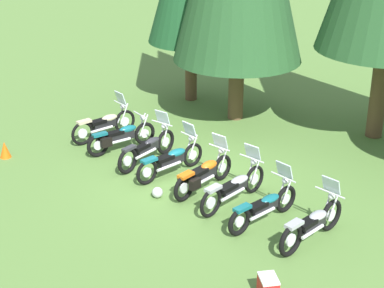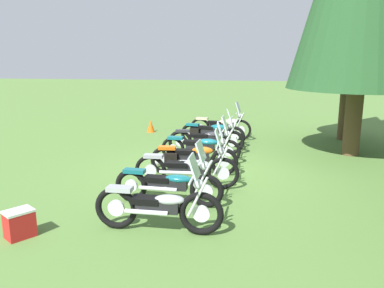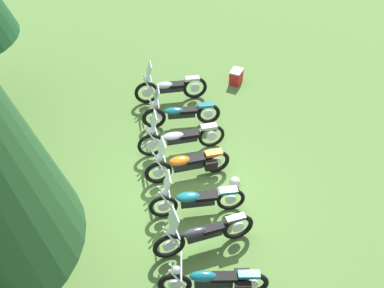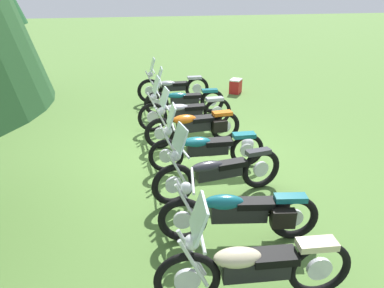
{
  "view_description": "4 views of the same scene",
  "coord_description": "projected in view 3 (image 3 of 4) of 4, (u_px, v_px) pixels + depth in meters",
  "views": [
    {
      "loc": [
        10.4,
        -10.54,
        7.59
      ],
      "look_at": [
        -0.67,
        0.76,
        0.62
      ],
      "focal_mm": 58.18,
      "sensor_mm": 36.0,
      "label": 1
    },
    {
      "loc": [
        10.12,
        1.25,
        2.96
      ],
      "look_at": [
        0.46,
        -0.2,
        0.76
      ],
      "focal_mm": 36.42,
      "sensor_mm": 36.0,
      "label": 2
    },
    {
      "loc": [
        -8.02,
        1.49,
        8.95
      ],
      "look_at": [
        1.1,
        -0.33,
        0.7
      ],
      "focal_mm": 44.79,
      "sensor_mm": 36.0,
      "label": 3
    },
    {
      "loc": [
        -6.72,
        1.54,
        3.33
      ],
      "look_at": [
        -0.8,
        0.22,
        0.65
      ],
      "focal_mm": 33.25,
      "sensor_mm": 36.0,
      "label": 4
    }
  ],
  "objects": [
    {
      "name": "motorcycle_4",
      "position": [
        188.0,
        163.0,
        12.2
      ],
      "size": [
        0.68,
        2.25,
        1.37
      ],
      "rotation": [
        0.0,
        0.0,
        1.63
      ],
      "color": "black",
      "rests_on": "ground_plane"
    },
    {
      "name": "motorcycle_3",
      "position": [
        196.0,
        200.0,
        11.29
      ],
      "size": [
        0.64,
        2.31,
        1.36
      ],
      "rotation": [
        0.0,
        0.0,
        1.51
      ],
      "color": "black",
      "rests_on": "ground_plane"
    },
    {
      "name": "motorcycle_5",
      "position": [
        180.0,
        138.0,
        12.95
      ],
      "size": [
        0.75,
        2.43,
        1.38
      ],
      "rotation": [
        0.0,
        0.0,
        1.6
      ],
      "color": "black",
      "rests_on": "ground_plane"
    },
    {
      "name": "motorcycle_1",
      "position": [
        215.0,
        281.0,
        9.67
      ],
      "size": [
        0.81,
        2.25,
        1.0
      ],
      "rotation": [
        0.0,
        0.0,
        1.39
      ],
      "color": "black",
      "rests_on": "ground_plane"
    },
    {
      "name": "picnic_cooler",
      "position": [
        236.0,
        77.0,
        15.6
      ],
      "size": [
        0.56,
        0.54,
        0.48
      ],
      "color": "red",
      "rests_on": "ground_plane"
    },
    {
      "name": "motorcycle_6",
      "position": [
        180.0,
        113.0,
        13.81
      ],
      "size": [
        0.74,
        2.29,
        1.36
      ],
      "rotation": [
        0.0,
        0.0,
        1.5
      ],
      "color": "black",
      "rests_on": "ground_plane"
    },
    {
      "name": "motorcycle_7",
      "position": [
        170.0,
        88.0,
        14.71
      ],
      "size": [
        0.77,
        2.27,
        1.39
      ],
      "rotation": [
        0.0,
        0.0,
        1.55
      ],
      "color": "black",
      "rests_on": "ground_plane"
    },
    {
      "name": "ground_plane",
      "position": [
        188.0,
        195.0,
        12.04
      ],
      "size": [
        80.0,
        80.0,
        0.0
      ],
      "primitive_type": "plane",
      "color": "#547A38"
    },
    {
      "name": "motorcycle_2",
      "position": [
        203.0,
        234.0,
        10.54
      ],
      "size": [
        0.74,
        2.36,
        1.38
      ],
      "rotation": [
        0.0,
        0.0,
        1.7
      ],
      "color": "black",
      "rests_on": "ground_plane"
    },
    {
      "name": "dropped_helmet",
      "position": [
        235.0,
        182.0,
        12.17
      ],
      "size": [
        0.28,
        0.28,
        0.28
      ],
      "primitive_type": "sphere",
      "color": "silver",
      "rests_on": "ground_plane"
    }
  ]
}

